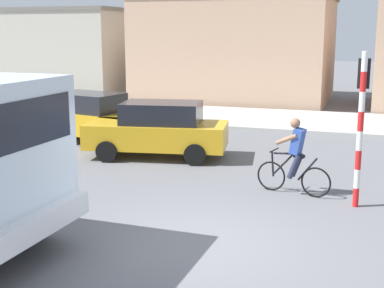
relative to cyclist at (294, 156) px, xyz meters
The scene contains 8 objects.
ground_plane 3.78m from the cyclist, 109.16° to the right, with size 120.00×120.00×0.00m, color slate.
sidewalk_far 9.74m from the cyclist, 97.15° to the left, with size 80.00×5.00×0.16m, color #ADADA8.
cyclist is the anchor object (origin of this frame).
traffic_light_pole 1.86m from the cyclist, 16.92° to the right, with size 0.24×0.43×3.20m.
car_red_near 4.86m from the cyclist, 150.48° to the left, with size 4.23×2.37×1.60m.
car_white_mid 8.33m from the cyclist, 152.54° to the left, with size 4.27×2.50×1.60m.
building_corner_left 22.95m from the cyclist, 132.53° to the left, with size 7.46×6.99×4.85m.
building_mid_block 17.13m from the cyclist, 108.12° to the left, with size 9.62×7.66×5.34m.
Camera 1 is at (2.75, -8.26, 3.59)m, focal length 50.38 mm.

